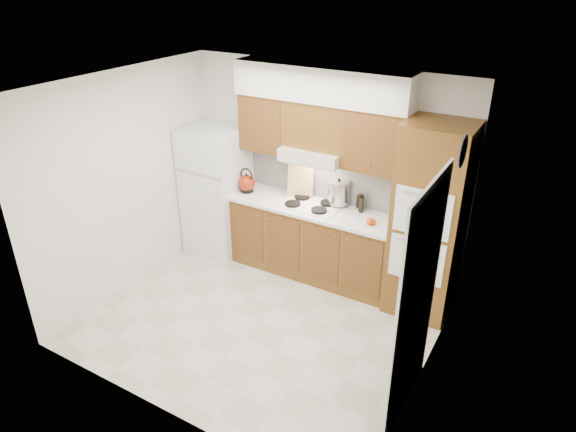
# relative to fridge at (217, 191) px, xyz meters

# --- Properties ---
(floor) EXTENTS (3.60, 3.60, 0.00)m
(floor) POSITION_rel_fridge_xyz_m (1.41, -1.14, -0.86)
(floor) COLOR beige
(floor) RESTS_ON ground
(ceiling) EXTENTS (3.60, 3.60, 0.00)m
(ceiling) POSITION_rel_fridge_xyz_m (1.41, -1.14, 1.74)
(ceiling) COLOR white
(ceiling) RESTS_ON wall_back
(wall_back) EXTENTS (3.60, 0.02, 2.60)m
(wall_back) POSITION_rel_fridge_xyz_m (1.41, 0.36, 0.44)
(wall_back) COLOR white
(wall_back) RESTS_ON floor
(wall_left) EXTENTS (0.02, 3.00, 2.60)m
(wall_left) POSITION_rel_fridge_xyz_m (-0.40, -1.14, 0.44)
(wall_left) COLOR white
(wall_left) RESTS_ON floor
(wall_right) EXTENTS (0.02, 3.00, 2.60)m
(wall_right) POSITION_rel_fridge_xyz_m (3.21, -1.14, 0.44)
(wall_right) COLOR white
(wall_right) RESTS_ON floor
(fridge) EXTENTS (0.75, 0.72, 1.72)m
(fridge) POSITION_rel_fridge_xyz_m (0.00, 0.00, 0.00)
(fridge) COLOR white
(fridge) RESTS_ON floor
(base_cabinets) EXTENTS (2.11, 0.60, 0.90)m
(base_cabinets) POSITION_rel_fridge_xyz_m (1.43, 0.06, -0.41)
(base_cabinets) COLOR brown
(base_cabinets) RESTS_ON floor
(countertop) EXTENTS (2.13, 0.62, 0.04)m
(countertop) POSITION_rel_fridge_xyz_m (1.43, 0.05, 0.06)
(countertop) COLOR white
(countertop) RESTS_ON base_cabinets
(backsplash) EXTENTS (2.11, 0.03, 0.56)m
(backsplash) POSITION_rel_fridge_xyz_m (1.43, 0.34, 0.36)
(backsplash) COLOR white
(backsplash) RESTS_ON countertop
(oven_cabinet) EXTENTS (0.70, 0.65, 2.20)m
(oven_cabinet) POSITION_rel_fridge_xyz_m (2.85, 0.03, 0.24)
(oven_cabinet) COLOR brown
(oven_cabinet) RESTS_ON floor
(upper_cab_left) EXTENTS (0.63, 0.33, 0.70)m
(upper_cab_left) POSITION_rel_fridge_xyz_m (0.69, 0.19, 0.99)
(upper_cab_left) COLOR brown
(upper_cab_left) RESTS_ON wall_back
(upper_cab_right) EXTENTS (0.73, 0.33, 0.70)m
(upper_cab_right) POSITION_rel_fridge_xyz_m (2.12, 0.19, 0.99)
(upper_cab_right) COLOR brown
(upper_cab_right) RESTS_ON wall_back
(range_hood) EXTENTS (0.75, 0.45, 0.15)m
(range_hood) POSITION_rel_fridge_xyz_m (1.38, 0.13, 0.71)
(range_hood) COLOR silver
(range_hood) RESTS_ON wall_back
(upper_cab_over_hood) EXTENTS (0.75, 0.33, 0.55)m
(upper_cab_over_hood) POSITION_rel_fridge_xyz_m (1.38, 0.19, 1.06)
(upper_cab_over_hood) COLOR brown
(upper_cab_over_hood) RESTS_ON range_hood
(soffit) EXTENTS (2.13, 0.36, 0.40)m
(soffit) POSITION_rel_fridge_xyz_m (1.43, 0.18, 1.54)
(soffit) COLOR silver
(soffit) RESTS_ON wall_back
(cooktop) EXTENTS (0.74, 0.50, 0.01)m
(cooktop) POSITION_rel_fridge_xyz_m (1.38, 0.07, 0.09)
(cooktop) COLOR white
(cooktop) RESTS_ON countertop
(doorway) EXTENTS (0.02, 0.90, 2.10)m
(doorway) POSITION_rel_fridge_xyz_m (3.19, -1.49, 0.19)
(doorway) COLOR black
(doorway) RESTS_ON floor
(wall_clock) EXTENTS (0.02, 0.30, 0.30)m
(wall_clock) POSITION_rel_fridge_xyz_m (3.19, -0.59, 1.29)
(wall_clock) COLOR #3F3833
(wall_clock) RESTS_ON wall_right
(kettle) EXTENTS (0.25, 0.25, 0.22)m
(kettle) POSITION_rel_fridge_xyz_m (0.47, 0.02, 0.20)
(kettle) COLOR maroon
(kettle) RESTS_ON countertop
(cutting_board) EXTENTS (0.35, 0.20, 0.43)m
(cutting_board) POSITION_rel_fridge_xyz_m (1.15, 0.24, 0.28)
(cutting_board) COLOR tan
(cutting_board) RESTS_ON countertop
(stock_pot) EXTENTS (0.36, 0.36, 0.28)m
(stock_pot) POSITION_rel_fridge_xyz_m (1.67, 0.25, 0.25)
(stock_pot) COLOR #ACABB0
(stock_pot) RESTS_ON cooktop
(condiment_a) EXTENTS (0.08, 0.08, 0.21)m
(condiment_a) POSITION_rel_fridge_xyz_m (1.97, 0.24, 0.18)
(condiment_a) COLOR black
(condiment_a) RESTS_ON countertop
(condiment_b) EXTENTS (0.07, 0.07, 0.19)m
(condiment_b) POSITION_rel_fridge_xyz_m (1.99, 0.21, 0.17)
(condiment_b) COLOR black
(condiment_b) RESTS_ON countertop
(condiment_c) EXTENTS (0.07, 0.07, 0.15)m
(condiment_c) POSITION_rel_fridge_xyz_m (1.91, 0.31, 0.16)
(condiment_c) COLOR black
(condiment_c) RESTS_ON countertop
(orange_near) EXTENTS (0.11, 0.11, 0.08)m
(orange_near) POSITION_rel_fridge_xyz_m (2.20, -0.05, 0.12)
(orange_near) COLOR #ED470C
(orange_near) RESTS_ON countertop
(orange_far) EXTENTS (0.08, 0.08, 0.07)m
(orange_far) POSITION_rel_fridge_xyz_m (2.23, -0.02, 0.12)
(orange_far) COLOR orange
(orange_far) RESTS_ON countertop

